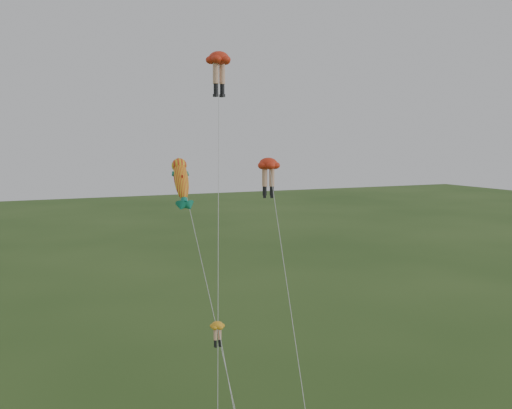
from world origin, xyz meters
name	(u,v)px	position (x,y,z in m)	size (l,w,h in m)	color
legs_kite_red_high	(219,66)	(1.29, 7.74, 21.26)	(4.52, 9.70, 22.14)	red
legs_kite_red_mid	(269,171)	(3.73, 5.86, 15.03)	(2.33, 9.31, 15.82)	red
legs_kite_yellow	(220,340)	(-1.13, 1.40, 6.78)	(0.81, 5.00, 7.63)	#F1A41E
fish_kite	(181,180)	(-1.72, 5.73, 14.62)	(2.05, 8.21, 16.10)	yellow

